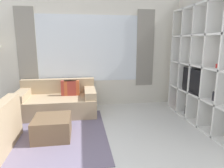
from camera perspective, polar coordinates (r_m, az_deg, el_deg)
wall_back at (r=5.04m, az=-6.70°, el=8.93°), size 5.81×0.11×2.70m
wall_right at (r=4.26m, az=27.97°, el=7.01°), size 0.07×4.38×2.70m
area_rug at (r=3.86m, az=-21.45°, el=-13.51°), size 2.53×2.21×0.01m
shelving_unit at (r=4.24m, az=25.03°, el=4.50°), size 0.35×2.17×2.32m
couch_main at (r=4.73m, az=-15.16°, el=-4.86°), size 1.71×0.97×0.75m
ottoman at (r=3.62m, az=-16.66°, el=-11.82°), size 0.61×0.64×0.37m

